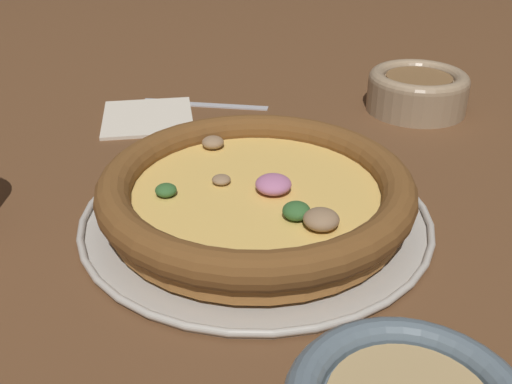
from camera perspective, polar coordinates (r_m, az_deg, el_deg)
name	(u,v)px	position (r m, az deg, el deg)	size (l,w,h in m)	color
ground_plane	(256,220)	(0.55, 0.00, -2.65)	(3.00, 3.00, 0.00)	brown
pizza_tray	(256,216)	(0.54, 0.00, -2.27)	(0.32, 0.32, 0.01)	#B7B2A8
pizza	(256,192)	(0.53, 0.01, 0.05)	(0.28, 0.28, 0.04)	#A86B33
bowl_far	(417,90)	(0.80, 15.12, 9.40)	(0.13, 0.13, 0.05)	#9E8466
napkin	(148,116)	(0.77, -10.29, 7.15)	(0.16, 0.15, 0.01)	beige
fork	(196,104)	(0.80, -5.71, 8.35)	(0.04, 0.17, 0.00)	#B7B7BC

